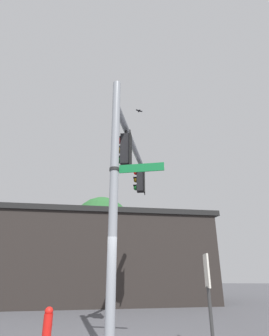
{
  "coord_description": "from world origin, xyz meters",
  "views": [
    {
      "loc": [
        -6.47,
        -1.17,
        1.73
      ],
      "look_at": [
        2.97,
        -0.24,
        5.42
      ],
      "focal_mm": 28.46,
      "sensor_mm": 36.0,
      "label": 1
    }
  ],
  "objects_px": {
    "traffic_light_mid_inner": "(140,180)",
    "traffic_light_nearest_pole": "(125,150)",
    "street_name_sign": "(130,169)",
    "fire_hydrant": "(48,323)",
    "bird_flying": "(139,111)",
    "historical_marker": "(208,286)"
  },
  "relations": [
    {
      "from": "traffic_light_mid_inner",
      "to": "traffic_light_nearest_pole",
      "type": "bearing_deg",
      "value": 175.3
    },
    {
      "from": "street_name_sign",
      "to": "fire_hydrant",
      "type": "height_order",
      "value": "street_name_sign"
    },
    {
      "from": "bird_flying",
      "to": "fire_hydrant",
      "type": "distance_m",
      "value": 10.86
    },
    {
      "from": "historical_marker",
      "to": "fire_hydrant",
      "type": "bearing_deg",
      "value": 77.34
    },
    {
      "from": "street_name_sign",
      "to": "historical_marker",
      "type": "bearing_deg",
      "value": -72.4
    },
    {
      "from": "traffic_light_mid_inner",
      "to": "fire_hydrant",
      "type": "height_order",
      "value": "traffic_light_mid_inner"
    },
    {
      "from": "traffic_light_mid_inner",
      "to": "street_name_sign",
      "type": "distance_m",
      "value": 4.59
    },
    {
      "from": "bird_flying",
      "to": "traffic_light_nearest_pole",
      "type": "bearing_deg",
      "value": 178.61
    },
    {
      "from": "traffic_light_mid_inner",
      "to": "historical_marker",
      "type": "relative_size",
      "value": 0.62
    },
    {
      "from": "traffic_light_nearest_pole",
      "to": "historical_marker",
      "type": "xyz_separation_m",
      "value": [
        -0.78,
        -2.14,
        -4.02
      ]
    },
    {
      "from": "street_name_sign",
      "to": "historical_marker",
      "type": "relative_size",
      "value": 0.68
    },
    {
      "from": "traffic_light_mid_inner",
      "to": "historical_marker",
      "type": "xyz_separation_m",
      "value": [
        -3.86,
        -1.89,
        -4.02
      ]
    },
    {
      "from": "traffic_light_nearest_pole",
      "to": "bird_flying",
      "type": "distance_m",
      "value": 6.61
    },
    {
      "from": "traffic_light_nearest_pole",
      "to": "bird_flying",
      "type": "xyz_separation_m",
      "value": [
        4.74,
        -0.12,
        4.6
      ]
    },
    {
      "from": "traffic_light_nearest_pole",
      "to": "traffic_light_mid_inner",
      "type": "xyz_separation_m",
      "value": [
        3.07,
        -0.25,
        0.0
      ]
    },
    {
      "from": "traffic_light_mid_inner",
      "to": "fire_hydrant",
      "type": "distance_m",
      "value": 6.23
    },
    {
      "from": "fire_hydrant",
      "to": "historical_marker",
      "type": "distance_m",
      "value": 4.42
    },
    {
      "from": "bird_flying",
      "to": "fire_hydrant",
      "type": "relative_size",
      "value": 0.46
    },
    {
      "from": "street_name_sign",
      "to": "fire_hydrant",
      "type": "relative_size",
      "value": 1.75
    },
    {
      "from": "street_name_sign",
      "to": "fire_hydrant",
      "type": "bearing_deg",
      "value": 57.65
    },
    {
      "from": "traffic_light_nearest_pole",
      "to": "street_name_sign",
      "type": "xyz_separation_m",
      "value": [
        -1.36,
        -0.34,
        -1.18
      ]
    },
    {
      "from": "traffic_light_mid_inner",
      "to": "street_name_sign",
      "type": "bearing_deg",
      "value": -178.89
    }
  ]
}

